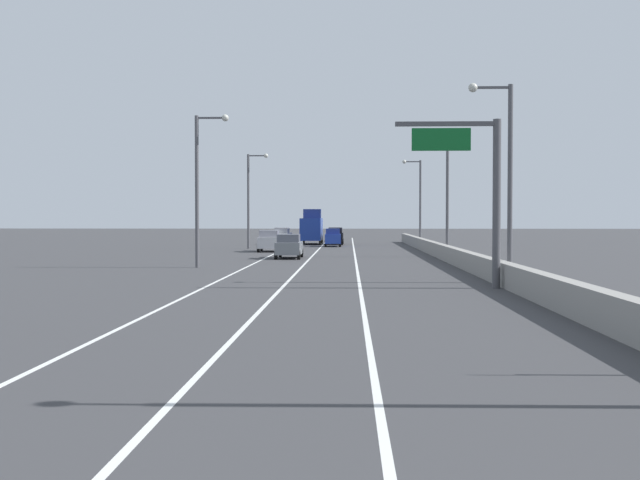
% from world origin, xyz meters
% --- Properties ---
extents(ground_plane, '(320.00, 320.00, 0.00)m').
position_xyz_m(ground_plane, '(0.00, 64.00, 0.00)').
color(ground_plane, '#38383A').
extents(lane_stripe_left, '(0.16, 130.00, 0.00)m').
position_xyz_m(lane_stripe_left, '(-5.50, 55.00, 0.00)').
color(lane_stripe_left, silver).
rests_on(lane_stripe_left, ground_plane).
extents(lane_stripe_center, '(0.16, 130.00, 0.00)m').
position_xyz_m(lane_stripe_center, '(-2.00, 55.00, 0.00)').
color(lane_stripe_center, silver).
rests_on(lane_stripe_center, ground_plane).
extents(lane_stripe_right, '(0.16, 130.00, 0.00)m').
position_xyz_m(lane_stripe_right, '(1.50, 55.00, 0.00)').
color(lane_stripe_right, silver).
rests_on(lane_stripe_right, ground_plane).
extents(jersey_barrier_right, '(0.60, 120.00, 1.10)m').
position_xyz_m(jersey_barrier_right, '(8.15, 40.00, 0.55)').
color(jersey_barrier_right, gray).
rests_on(jersey_barrier_right, ground_plane).
extents(overhead_sign_gantry, '(4.68, 0.36, 7.50)m').
position_xyz_m(overhead_sign_gantry, '(6.80, 31.94, 4.73)').
color(overhead_sign_gantry, '#47474C').
rests_on(overhead_sign_gantry, ground_plane).
extents(lamp_post_right_second, '(2.14, 0.44, 9.61)m').
position_xyz_m(lamp_post_right_second, '(8.48, 35.02, 5.54)').
color(lamp_post_right_second, '#4C4C51').
rests_on(lamp_post_right_second, ground_plane).
extents(lamp_post_right_third, '(2.14, 0.44, 9.61)m').
position_xyz_m(lamp_post_right_third, '(8.59, 60.25, 5.54)').
color(lamp_post_right_third, '#4C4C51').
rests_on(lamp_post_right_third, ground_plane).
extents(lamp_post_right_fourth, '(2.14, 0.44, 9.61)m').
position_xyz_m(lamp_post_right_fourth, '(8.69, 85.49, 5.54)').
color(lamp_post_right_fourth, '#4C4C51').
rests_on(lamp_post_right_fourth, ground_plane).
extents(lamp_post_left_mid, '(2.14, 0.44, 9.61)m').
position_xyz_m(lamp_post_left_mid, '(-8.28, 46.07, 5.54)').
color(lamp_post_left_mid, '#4C4C51').
rests_on(lamp_post_left_mid, ground_plane).
extents(lamp_post_left_far, '(2.14, 0.44, 9.61)m').
position_xyz_m(lamp_post_left_far, '(-8.89, 76.35, 5.54)').
color(lamp_post_left_far, '#4C4C51').
rests_on(lamp_post_left_far, ground_plane).
extents(car_gray_0, '(1.95, 4.57, 1.87)m').
position_xyz_m(car_gray_0, '(-3.61, 57.54, 0.94)').
color(car_gray_0, slate).
rests_on(car_gray_0, ground_plane).
extents(car_white_1, '(1.95, 4.86, 2.00)m').
position_xyz_m(car_white_1, '(-6.78, 89.14, 1.00)').
color(car_white_1, white).
rests_on(car_white_1, ground_plane).
extents(car_blue_2, '(1.88, 4.27, 1.96)m').
position_xyz_m(car_blue_2, '(-0.77, 83.11, 0.97)').
color(car_blue_2, '#1E389E').
rests_on(car_blue_2, ground_plane).
extents(car_silver_3, '(2.10, 4.71, 1.98)m').
position_xyz_m(car_silver_3, '(-6.38, 69.78, 0.99)').
color(car_silver_3, '#B7B7BC').
rests_on(car_silver_3, ground_plane).
extents(car_black_4, '(1.88, 4.81, 1.99)m').
position_xyz_m(car_black_4, '(-0.57, 90.11, 0.99)').
color(car_black_4, black).
rests_on(car_black_4, ground_plane).
extents(box_truck, '(2.48, 7.78, 4.17)m').
position_xyz_m(box_truck, '(-3.43, 90.75, 1.90)').
color(box_truck, navy).
rests_on(box_truck, ground_plane).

